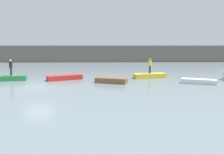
{
  "coord_description": "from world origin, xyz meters",
  "views": [
    {
      "loc": [
        6.17,
        -20.37,
        3.77
      ],
      "look_at": [
        6.76,
        2.11,
        0.53
      ],
      "focal_mm": 36.25,
      "sensor_mm": 36.0,
      "label": 1
    }
  ],
  "objects_px": {
    "rowboat_green": "(12,78)",
    "rowboat_white": "(199,81)",
    "person_hiviz_shirt": "(150,65)",
    "rowboat_brown": "(111,80)",
    "person_dark_shirt": "(11,67)",
    "rowboat_yellow": "(150,76)",
    "rowboat_red": "(65,78)"
  },
  "relations": [
    {
      "from": "rowboat_green",
      "to": "rowboat_white",
      "type": "height_order",
      "value": "rowboat_green"
    },
    {
      "from": "rowboat_white",
      "to": "person_hiviz_shirt",
      "type": "distance_m",
      "value": 5.73
    },
    {
      "from": "rowboat_green",
      "to": "person_hiviz_shirt",
      "type": "height_order",
      "value": "person_hiviz_shirt"
    },
    {
      "from": "rowboat_brown",
      "to": "person_dark_shirt",
      "type": "distance_m",
      "value": 10.76
    },
    {
      "from": "rowboat_yellow",
      "to": "person_hiviz_shirt",
      "type": "distance_m",
      "value": 1.23
    },
    {
      "from": "rowboat_red",
      "to": "person_dark_shirt",
      "type": "bearing_deg",
      "value": 157.39
    },
    {
      "from": "rowboat_green",
      "to": "rowboat_white",
      "type": "bearing_deg",
      "value": -19.05
    },
    {
      "from": "rowboat_brown",
      "to": "rowboat_green",
      "type": "bearing_deg",
      "value": -170.36
    },
    {
      "from": "rowboat_red",
      "to": "rowboat_white",
      "type": "bearing_deg",
      "value": -36.67
    },
    {
      "from": "rowboat_red",
      "to": "person_hiviz_shirt",
      "type": "height_order",
      "value": "person_hiviz_shirt"
    },
    {
      "from": "rowboat_red",
      "to": "rowboat_brown",
      "type": "height_order",
      "value": "rowboat_brown"
    },
    {
      "from": "rowboat_green",
      "to": "rowboat_red",
      "type": "height_order",
      "value": "rowboat_green"
    },
    {
      "from": "rowboat_green",
      "to": "person_hiviz_shirt",
      "type": "xyz_separation_m",
      "value": [
        14.96,
        1.35,
        1.22
      ]
    },
    {
      "from": "rowboat_yellow",
      "to": "rowboat_white",
      "type": "bearing_deg",
      "value": -56.32
    },
    {
      "from": "rowboat_white",
      "to": "person_dark_shirt",
      "type": "height_order",
      "value": "person_dark_shirt"
    },
    {
      "from": "rowboat_red",
      "to": "person_hiviz_shirt",
      "type": "xyz_separation_m",
      "value": [
        9.4,
        1.11,
        1.24
      ]
    },
    {
      "from": "rowboat_yellow",
      "to": "person_dark_shirt",
      "type": "distance_m",
      "value": 15.07
    },
    {
      "from": "rowboat_green",
      "to": "person_dark_shirt",
      "type": "relative_size",
      "value": 1.78
    },
    {
      "from": "rowboat_brown",
      "to": "person_hiviz_shirt",
      "type": "distance_m",
      "value": 5.59
    },
    {
      "from": "rowboat_white",
      "to": "rowboat_brown",
      "type": "bearing_deg",
      "value": -161.32
    },
    {
      "from": "person_hiviz_shirt",
      "to": "person_dark_shirt",
      "type": "bearing_deg",
      "value": -174.83
    },
    {
      "from": "rowboat_red",
      "to": "rowboat_brown",
      "type": "bearing_deg",
      "value": -47.71
    },
    {
      "from": "rowboat_red",
      "to": "person_dark_shirt",
      "type": "relative_size",
      "value": 2.19
    },
    {
      "from": "rowboat_green",
      "to": "rowboat_brown",
      "type": "xyz_separation_m",
      "value": [
        10.53,
        -1.82,
        -0.01
      ]
    },
    {
      "from": "rowboat_green",
      "to": "rowboat_yellow",
      "type": "relative_size",
      "value": 0.82
    },
    {
      "from": "person_hiviz_shirt",
      "to": "rowboat_yellow",
      "type": "bearing_deg",
      "value": 0.0
    },
    {
      "from": "rowboat_green",
      "to": "rowboat_yellow",
      "type": "distance_m",
      "value": 15.02
    },
    {
      "from": "rowboat_white",
      "to": "person_hiviz_shirt",
      "type": "relative_size",
      "value": 1.83
    },
    {
      "from": "rowboat_brown",
      "to": "rowboat_white",
      "type": "relative_size",
      "value": 0.98
    },
    {
      "from": "rowboat_red",
      "to": "person_hiviz_shirt",
      "type": "distance_m",
      "value": 9.55
    },
    {
      "from": "rowboat_red",
      "to": "person_dark_shirt",
      "type": "xyz_separation_m",
      "value": [
        -5.56,
        -0.25,
        1.22
      ]
    },
    {
      "from": "rowboat_red",
      "to": "rowboat_yellow",
      "type": "relative_size",
      "value": 1.01
    }
  ]
}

